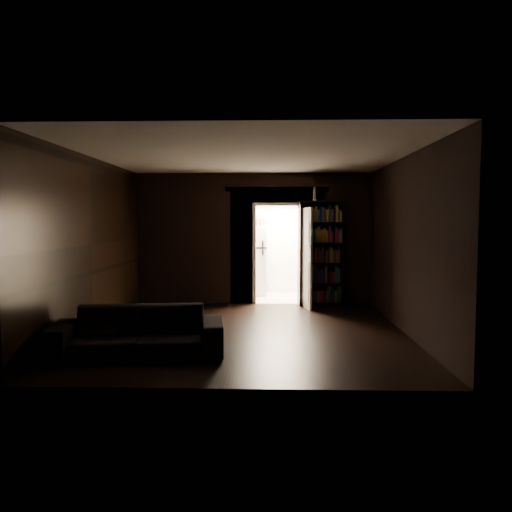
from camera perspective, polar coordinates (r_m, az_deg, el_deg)
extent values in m
plane|color=black|center=(8.11, -1.00, -8.63)|extent=(5.50, 5.50, 0.00)
cube|color=black|center=(10.84, -6.76, 2.00)|extent=(2.55, 0.10, 2.80)
cube|color=black|center=(10.80, 8.92, 1.97)|extent=(1.55, 0.10, 2.80)
cube|color=black|center=(10.73, 2.42, 7.61)|extent=(0.90, 0.10, 0.70)
cube|color=black|center=(8.43, -18.25, 1.26)|extent=(0.02, 5.50, 2.80)
cube|color=black|center=(8.19, 16.74, 1.22)|extent=(0.02, 5.50, 2.80)
cube|color=black|center=(5.19, -2.51, -0.13)|extent=(5.00, 0.02, 2.80)
cube|color=beige|center=(7.98, -1.02, 11.39)|extent=(5.00, 5.50, 0.02)
cube|color=white|center=(10.67, 2.40, 0.11)|extent=(1.04, 0.06, 2.17)
cube|color=#B3AA9C|center=(11.70, 2.34, -4.97)|extent=(2.20, 1.80, 0.10)
cube|color=beige|center=(12.42, 2.32, 1.35)|extent=(2.20, 0.10, 2.40)
cube|color=beige|center=(11.61, -2.83, 1.16)|extent=(0.10, 1.60, 2.40)
cube|color=beige|center=(11.63, 7.54, 1.14)|extent=(0.10, 1.60, 2.40)
cube|color=beige|center=(11.58, 2.38, 7.35)|extent=(2.20, 1.80, 0.10)
cube|color=#C0676C|center=(12.36, 2.34, 6.07)|extent=(2.00, 0.04, 0.26)
imported|color=black|center=(6.78, -13.27, -7.60)|extent=(2.30, 1.23, 0.84)
cube|color=black|center=(10.53, 7.44, 0.30)|extent=(0.95, 0.50, 2.20)
cube|color=white|center=(12.02, -0.53, -0.53)|extent=(0.92, 0.89, 1.65)
cube|color=white|center=(10.27, 5.60, -0.20)|extent=(0.25, 0.84, 2.05)
cube|color=white|center=(10.58, 6.72, 7.08)|extent=(0.13, 0.13, 0.29)
cube|color=black|center=(12.01, -0.33, 4.05)|extent=(0.64, 0.33, 0.27)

